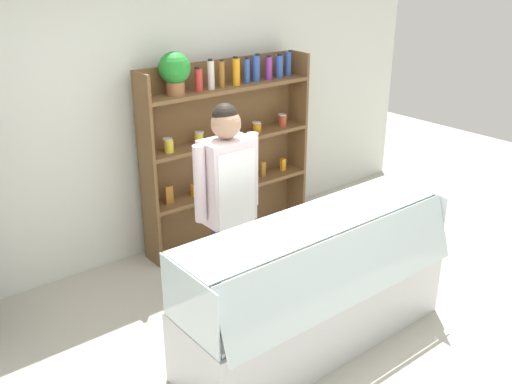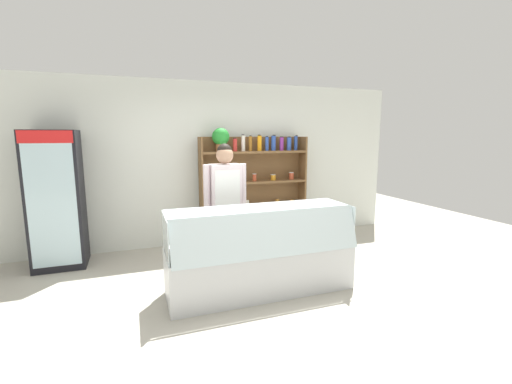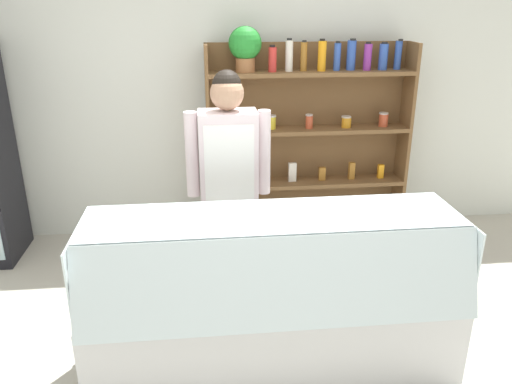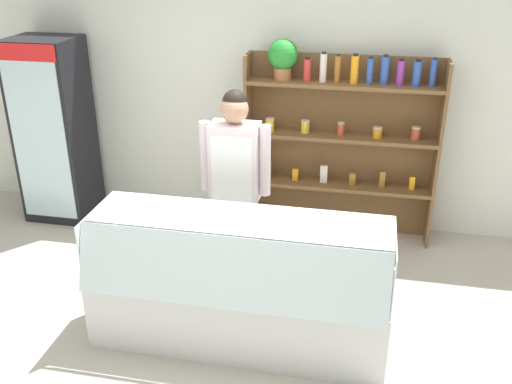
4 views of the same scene
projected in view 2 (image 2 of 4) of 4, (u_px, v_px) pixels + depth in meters
ground_plane at (255, 290)px, 4.08m from camera, size 12.00×12.00×0.00m
back_wall at (213, 164)px, 5.82m from camera, size 6.80×0.10×2.70m
drinks_fridge at (56, 200)px, 4.71m from camera, size 0.66×0.60×1.90m
shelving_unit at (250, 179)px, 5.81m from camera, size 1.84×0.29×1.95m
deli_display_case at (260, 266)px, 4.02m from camera, size 2.16×0.72×1.01m
shop_clerk at (225, 196)px, 4.56m from camera, size 0.59×0.25×1.72m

